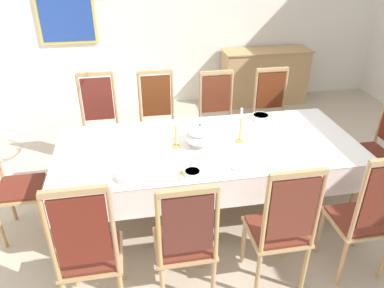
{
  "coord_description": "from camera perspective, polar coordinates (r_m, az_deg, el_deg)",
  "views": [
    {
      "loc": [
        -0.69,
        -2.88,
        2.47
      ],
      "look_at": [
        -0.16,
        0.06,
        0.8
      ],
      "focal_mm": 34.36,
      "sensor_mm": 36.0,
      "label": 1
    }
  ],
  "objects": [
    {
      "name": "candlestick_east",
      "position": [
        3.47,
        7.53,
        2.4
      ],
      "size": [
        0.07,
        0.07,
        0.35
      ],
      "color": "gold",
      "rests_on": "tablecloth"
    },
    {
      "name": "chair_head_east",
      "position": [
        4.29,
        26.85,
        -0.11
      ],
      "size": [
        0.42,
        0.44,
        1.17
      ],
      "rotation": [
        0.0,
        0.0,
        1.57
      ],
      "color": "tan",
      "rests_on": "ground"
    },
    {
      "name": "chair_south_a",
      "position": [
        2.71,
        -15.75,
        -15.55
      ],
      "size": [
        0.44,
        0.42,
        1.21
      ],
      "color": "tan",
      "rests_on": "ground"
    },
    {
      "name": "spoon_primary",
      "position": [
        3.03,
        -1.85,
        -4.54
      ],
      "size": [
        0.06,
        0.17,
        0.01
      ],
      "rotation": [
        0.0,
        0.0,
        -0.25
      ],
      "color": "gold",
      "rests_on": "tablecloth"
    },
    {
      "name": "sideboard",
      "position": [
        6.39,
        11.16,
        10.24
      ],
      "size": [
        1.44,
        0.48,
        0.9
      ],
      "rotation": [
        0.0,
        0.0,
        3.14
      ],
      "color": "tan",
      "rests_on": "ground"
    },
    {
      "name": "ground",
      "position": [
        3.87,
        2.49,
        -10.92
      ],
      "size": [
        7.21,
        6.06,
        0.04
      ],
      "primitive_type": "cube",
      "color": "#B9AA93"
    },
    {
      "name": "chair_south_b",
      "position": [
        2.73,
        -1.04,
        -14.71
      ],
      "size": [
        0.44,
        0.42,
        1.12
      ],
      "color": "tan",
      "rests_on": "ground"
    },
    {
      "name": "chair_north_a",
      "position": [
        4.39,
        -14.09,
        2.98
      ],
      "size": [
        0.44,
        0.42,
        1.18
      ],
      "rotation": [
        0.0,
        0.0,
        3.14
      ],
      "color": "tan",
      "rests_on": "ground"
    },
    {
      "name": "bowl_near_left",
      "position": [
        3.02,
        0.05,
        -4.41
      ],
      "size": [
        0.15,
        0.15,
        0.03
      ],
      "color": "silver",
      "rests_on": "tablecloth"
    },
    {
      "name": "bowl_far_right",
      "position": [
        3.13,
        7.57,
        -3.34
      ],
      "size": [
        0.16,
        0.16,
        0.03
      ],
      "color": "silver",
      "rests_on": "tablecloth"
    },
    {
      "name": "chair_north_d",
      "position": [
        4.7,
        12.3,
        4.73
      ],
      "size": [
        0.44,
        0.42,
        1.12
      ],
      "rotation": [
        0.0,
        0.0,
        3.14
      ],
      "color": "tan",
      "rests_on": "ground"
    },
    {
      "name": "bowl_near_right",
      "position": [
        4.02,
        10.62,
        4.22
      ],
      "size": [
        0.19,
        0.19,
        0.05
      ],
      "color": "silver",
      "rests_on": "tablecloth"
    },
    {
      "name": "chair_south_d",
      "position": [
        3.2,
        25.44,
        -9.93
      ],
      "size": [
        0.44,
        0.42,
        1.19
      ],
      "color": "tan",
      "rests_on": "ground"
    },
    {
      "name": "chair_north_b",
      "position": [
        4.38,
        -5.28,
        3.68
      ],
      "size": [
        0.44,
        0.42,
        1.17
      ],
      "rotation": [
        0.0,
        0.0,
        3.14
      ],
      "color": "tan",
      "rests_on": "ground"
    },
    {
      "name": "spoon_secondary",
      "position": [
        4.09,
        12.23,
        4.2
      ],
      "size": [
        0.06,
        0.17,
        0.01
      ],
      "rotation": [
        0.0,
        0.0,
        -0.24
      ],
      "color": "gold",
      "rests_on": "tablecloth"
    },
    {
      "name": "soup_tureen",
      "position": [
        3.4,
        1.27,
        1.45
      ],
      "size": [
        0.28,
        0.28,
        0.23
      ],
      "color": "silver",
      "rests_on": "tablecloth"
    },
    {
      "name": "chair_south_c",
      "position": [
        2.89,
        13.7,
        -12.35
      ],
      "size": [
        0.44,
        0.42,
        1.17
      ],
      "color": "tan",
      "rests_on": "ground"
    },
    {
      "name": "chair_north_c",
      "position": [
        4.49,
        4.01,
        4.2
      ],
      "size": [
        0.44,
        0.42,
        1.12
      ],
      "rotation": [
        0.0,
        0.0,
        3.14
      ],
      "color": "tan",
      "rests_on": "ground"
    },
    {
      "name": "dining_table",
      "position": [
        3.5,
        2.51,
        -1.08
      ],
      "size": [
        2.81,
        1.19,
        0.78
      ],
      "color": "tan",
      "rests_on": "ground"
    },
    {
      "name": "bowl_far_left",
      "position": [
        3.01,
        -9.89,
        -4.91
      ],
      "size": [
        0.19,
        0.19,
        0.04
      ],
      "color": "silver",
      "rests_on": "tablecloth"
    },
    {
      "name": "tablecloth",
      "position": [
        3.49,
        2.52,
        -0.91
      ],
      "size": [
        2.83,
        1.21,
        0.29
      ],
      "color": "white",
      "rests_on": "dining_table"
    },
    {
      "name": "chair_head_west",
      "position": [
        3.66,
        -26.59,
        -4.9
      ],
      "size": [
        0.42,
        0.44,
        1.2
      ],
      "rotation": [
        0.0,
        0.0,
        -1.57
      ],
      "color": "tan",
      "rests_on": "ground"
    },
    {
      "name": "candlestick_west",
      "position": [
        3.35,
        -2.53,
        1.43
      ],
      "size": [
        0.07,
        0.07,
        0.33
      ],
      "color": "gold",
      "rests_on": "tablecloth"
    }
  ]
}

